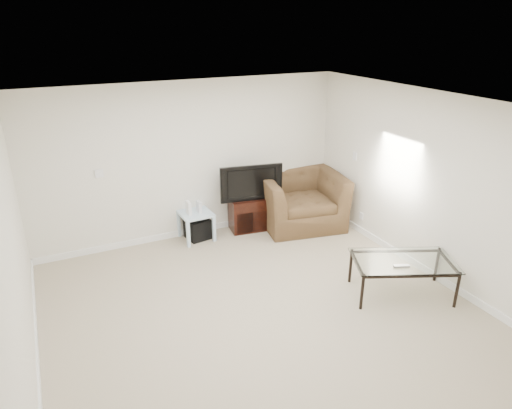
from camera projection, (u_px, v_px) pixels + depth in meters
name	position (u px, v px, depth m)	size (l,w,h in m)	color
floor	(262.00, 313.00, 5.56)	(5.00, 5.00, 0.00)	tan
ceiling	(263.00, 107.00, 4.61)	(5.00, 5.00, 0.00)	white
wall_back	(191.00, 161.00, 7.17)	(5.00, 0.02, 2.50)	silver
wall_left	(13.00, 269.00, 4.08)	(0.02, 5.00, 2.50)	silver
wall_right	(429.00, 186.00, 6.10)	(0.02, 5.00, 2.50)	silver
plate_back	(99.00, 174.00, 6.59)	(0.12, 0.02, 0.12)	white
plate_right_switch	(355.00, 156.00, 7.42)	(0.02, 0.09, 0.13)	white
plate_right_outlet	(361.00, 216.00, 7.53)	(0.02, 0.08, 0.12)	white
tv_stand	(249.00, 213.00, 7.72)	(0.67, 0.47, 0.56)	black
dvd_player	(250.00, 203.00, 7.61)	(0.40, 0.28, 0.06)	black
television	(250.00, 181.00, 7.47)	(0.96, 0.19, 0.60)	black
side_table	(196.00, 226.00, 7.35)	(0.48, 0.48, 0.47)	silver
subwoofer	(198.00, 229.00, 7.40)	(0.35, 0.35, 0.35)	black
game_console	(189.00, 208.00, 7.15)	(0.05, 0.16, 0.21)	white
game_case	(199.00, 207.00, 7.24)	(0.05, 0.14, 0.18)	silver
recliner	(301.00, 191.00, 7.75)	(1.38, 0.89, 1.20)	#50391C
coffee_table	(401.00, 277.00, 5.85)	(1.26, 0.71, 0.49)	black
remote	(402.00, 266.00, 5.61)	(0.20, 0.05, 0.02)	#B2B2B7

